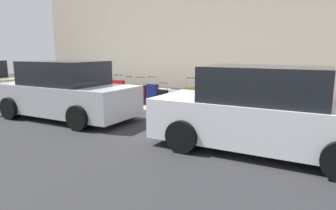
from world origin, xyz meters
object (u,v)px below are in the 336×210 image
suitcase_olive_5 (191,98)px  parking_meter (308,90)px  bollard_post (84,89)px  suitcase_black_0 (268,106)px  suitcase_teal_3 (216,102)px  suitcase_silver_6 (175,100)px  suitcase_navy_8 (152,95)px  suitcase_teal_10 (130,94)px  suitcase_navy_1 (250,104)px  parked_car_silver_1 (65,92)px  suitcase_black_7 (163,98)px  suitcase_maroon_9 (140,95)px  suitcase_red_4 (204,103)px  fire_hydrant (101,89)px  suitcase_maroon_2 (233,105)px  suitcase_red_11 (119,91)px  parked_car_white_0 (264,112)px

suitcase_olive_5 → parking_meter: size_ratio=0.80×
bollard_post → suitcase_black_0: bearing=-178.2°
suitcase_teal_3 → parking_meter: (-2.38, -0.30, 0.50)m
suitcase_silver_6 → suitcase_olive_5: bearing=-163.3°
suitcase_silver_6 → suitcase_black_0: bearing=-177.3°
suitcase_navy_8 → suitcase_teal_10: bearing=-1.5°
suitcase_olive_5 → bollard_post: 4.45m
suitcase_navy_1 → suitcase_teal_3: bearing=4.9°
suitcase_teal_3 → parked_car_silver_1: size_ratio=0.20×
suitcase_black_7 → suitcase_maroon_9: 0.97m
suitcase_red_4 → parked_car_silver_1: size_ratio=0.18×
suitcase_red_4 → suitcase_silver_6: (0.94, 0.10, 0.04)m
suitcase_teal_10 → suitcase_silver_6: bearing=176.1°
parked_car_silver_1 → fire_hydrant: bearing=-71.0°
suitcase_silver_6 → parking_meter: parking_meter is taller
suitcase_maroon_2 → suitcase_black_7: size_ratio=1.05×
suitcase_silver_6 → parking_meter: size_ratio=0.51×
suitcase_black_7 → suitcase_red_11: suitcase_red_11 is taller
suitcase_red_11 → fire_hydrant: (0.79, 0.04, 0.01)m
suitcase_silver_6 → fire_hydrant: 3.21m
suitcase_maroon_2 → parking_meter: parking_meter is taller
fire_hydrant → suitcase_teal_10: bearing=-177.4°
suitcase_red_11 → parked_car_white_0: size_ratio=0.22×
suitcase_teal_10 → fire_hydrant: (1.28, 0.06, 0.09)m
suitcase_red_4 → parking_meter: size_ratio=0.63×
suitcase_navy_8 → parking_meter: bearing=-177.3°
suitcase_red_11 → parked_car_white_0: 6.15m
suitcase_black_7 → parking_meter: size_ratio=0.64×
suitcase_olive_5 → suitcase_black_7: size_ratio=1.24×
suitcase_silver_6 → parked_car_white_0: 3.98m
suitcase_olive_5 → suitcase_teal_10: suitcase_olive_5 is taller
suitcase_maroon_9 → parked_car_silver_1: bearing=67.9°
suitcase_navy_1 → parked_car_white_0: size_ratio=0.23×
suitcase_red_11 → parked_car_white_0: parked_car_white_0 is taller
suitcase_silver_6 → suitcase_maroon_9: (1.45, -0.10, 0.04)m
suitcase_silver_6 → parked_car_silver_1: 3.32m
suitcase_silver_6 → suitcase_maroon_9: suitcase_maroon_9 is taller
suitcase_red_4 → suitcase_black_7: 1.42m
suitcase_black_0 → suitcase_teal_10: bearing=0.0°
suitcase_red_4 → parked_car_white_0: 3.33m
suitcase_teal_3 → parking_meter: bearing=-172.9°
suitcase_olive_5 → suitcase_silver_6: size_ratio=1.58×
suitcase_teal_3 → suitcase_red_11: size_ratio=0.86×
suitcase_silver_6 → parked_car_white_0: bearing=145.2°
suitcase_black_0 → suitcase_black_7: 3.30m
suitcase_teal_10 → suitcase_teal_3: bearing=178.2°
suitcase_teal_10 → suitcase_red_11: size_ratio=0.96×
suitcase_black_0 → parked_car_silver_1: size_ratio=0.20×
suitcase_black_7 → suitcase_teal_10: bearing=-3.3°
parked_car_silver_1 → suitcase_maroon_2: bearing=-150.9°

